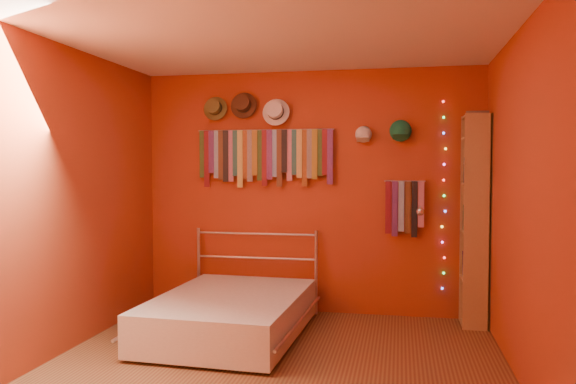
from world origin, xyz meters
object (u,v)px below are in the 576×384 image
Objects in this scene: tie_rack at (264,154)px; reading_lamp at (420,211)px; bookshelf at (479,219)px; bed at (230,314)px.

tie_rack is 4.40× the size of reading_lamp.
tie_rack is 0.72× the size of bookshelf.
bed is at bearing -155.62° from reading_lamp.
bookshelf is (2.13, -0.15, -0.63)m from tie_rack.
tie_rack is at bearing 175.84° from bookshelf.
reading_lamp is 0.18× the size of bed.
bed is (-2.21, -0.79, -0.81)m from bookshelf.
tie_rack is at bearing 87.49° from bed.
tie_rack reaches higher than bed.
bookshelf reaches higher than tie_rack.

